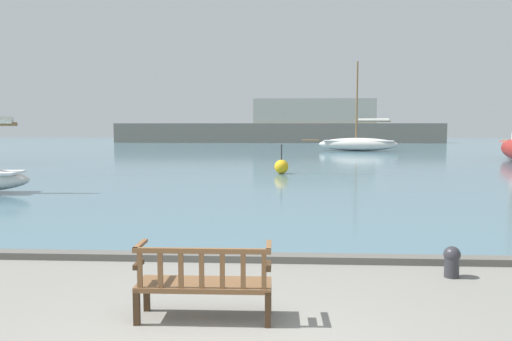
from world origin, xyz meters
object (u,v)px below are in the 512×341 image
sailboat_centre_channel (358,143)px  channel_buoy (281,167)px  park_bench (204,282)px  mooring_bollard (452,260)px

sailboat_centre_channel → channel_buoy: bearing=-107.7°
park_bench → mooring_bollard: bearing=27.9°
sailboat_centre_channel → mooring_bollard: bearing=-96.3°
park_bench → mooring_bollard: 4.00m
sailboat_centre_channel → channel_buoy: size_ratio=6.14×
park_bench → channel_buoy: bearing=87.0°
park_bench → channel_buoy: size_ratio=1.19×
mooring_bollard → channel_buoy: (-2.64, 15.35, 0.15)m
channel_buoy → park_bench: bearing=-93.0°
mooring_bollard → channel_buoy: size_ratio=0.36×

